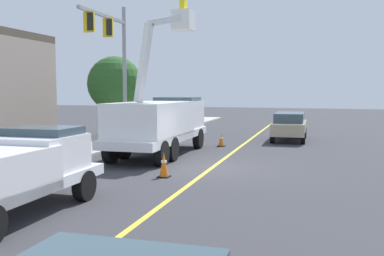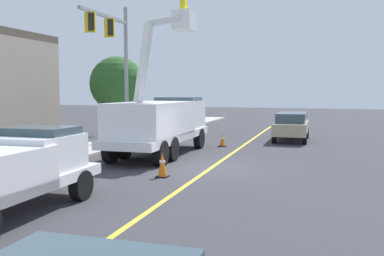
{
  "view_description": "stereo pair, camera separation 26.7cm",
  "coord_description": "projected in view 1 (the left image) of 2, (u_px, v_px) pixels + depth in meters",
  "views": [
    {
      "loc": [
        -16.11,
        -4.87,
        3.05
      ],
      "look_at": [
        1.76,
        1.43,
        1.4
      ],
      "focal_mm": 40.6,
      "sensor_mm": 36.0,
      "label": 1
    },
    {
      "loc": [
        -16.02,
        -5.12,
        3.05
      ],
      "look_at": [
        1.76,
        1.43,
        1.4
      ],
      "focal_mm": 40.6,
      "sensor_mm": 36.0,
      "label": 2
    }
  ],
  "objects": [
    {
      "name": "ground",
      "position": [
        211.0,
        168.0,
        17.01
      ],
      "size": [
        120.0,
        120.0,
        0.0
      ],
      "primitive_type": "plane",
      "color": "#38383D"
    },
    {
      "name": "service_pickup_truck",
      "position": [
        8.0,
        171.0,
        10.38
      ],
      "size": [
        5.72,
        2.46,
        2.06
      ],
      "color": "white",
      "rests_on": "ground"
    },
    {
      "name": "street_tree_right",
      "position": [
        115.0,
        84.0,
        28.49
      ],
      "size": [
        3.6,
        3.6,
        5.28
      ],
      "color": "brown",
      "rests_on": "ground"
    },
    {
      "name": "traffic_signal_mast",
      "position": [
        114.0,
        51.0,
        23.71
      ],
      "size": [
        5.12,
        0.69,
        7.8
      ],
      "color": "gray",
      "rests_on": "ground"
    },
    {
      "name": "sidewalk_far_side",
      "position": [
        39.0,
        158.0,
        19.15
      ],
      "size": [
        60.11,
        7.23,
        0.12
      ],
      "primitive_type": "cube",
      "rotation": [
        0.0,
        0.0,
        0.06
      ],
      "color": "#B2ADA3",
      "rests_on": "ground"
    },
    {
      "name": "traffic_cone_mid_front",
      "position": [
        164.0,
        165.0,
        15.22
      ],
      "size": [
        0.4,
        0.4,
        0.89
      ],
      "color": "black",
      "rests_on": "ground"
    },
    {
      "name": "passing_minivan",
      "position": [
        290.0,
        124.0,
        26.41
      ],
      "size": [
        4.91,
        2.19,
        1.69
      ],
      "color": "tan",
      "rests_on": "ground"
    },
    {
      "name": "utility_bucket_truck",
      "position": [
        161.0,
        121.0,
        20.48
      ],
      "size": [
        8.34,
        2.99,
        7.17
      ],
      "color": "white",
      "rests_on": "ground"
    },
    {
      "name": "lane_centre_stripe",
      "position": [
        211.0,
        168.0,
        17.01
      ],
      "size": [
        49.92,
        3.19,
        0.01
      ],
      "primitive_type": "cube",
      "rotation": [
        0.0,
        0.0,
        0.06
      ],
      "color": "yellow",
      "rests_on": "ground"
    },
    {
      "name": "traffic_cone_mid_rear",
      "position": [
        221.0,
        140.0,
        23.63
      ],
      "size": [
        0.4,
        0.4,
        0.73
      ],
      "color": "black",
      "rests_on": "ground"
    }
  ]
}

